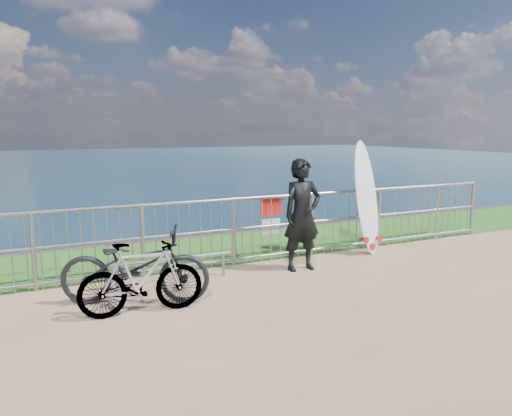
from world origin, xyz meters
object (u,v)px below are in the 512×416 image
surfboard (367,201)px  bicycle_near (135,266)px  surfer (302,215)px  bicycle_far (141,278)px

surfboard → bicycle_near: 4.45m
surfer → surfboard: bearing=16.4°
bicycle_near → surfer: bearing=-58.7°
surfer → surfboard: surfboard is taller
bicycle_far → bicycle_near: bearing=1.6°
surfboard → bicycle_far: bearing=-164.1°
surfboard → bicycle_near: bearing=-169.2°
surfboard → bicycle_near: size_ratio=1.08×
surfer → bicycle_near: size_ratio=0.94×
surfboard → surfer: bearing=-165.1°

